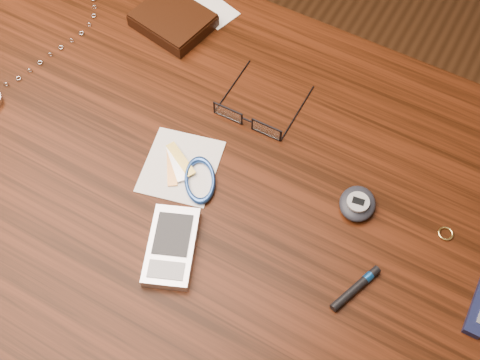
{
  "coord_description": "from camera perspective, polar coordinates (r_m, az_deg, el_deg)",
  "views": [
    {
      "loc": [
        0.27,
        -0.33,
        1.45
      ],
      "look_at": [
        0.07,
        0.02,
        0.76
      ],
      "focal_mm": 45.0,
      "sensor_mm": 36.0,
      "label": 1
    }
  ],
  "objects": [
    {
      "name": "ground",
      "position": [
        1.51,
        -2.9,
        -14.27
      ],
      "size": [
        3.8,
        3.8,
        0.0
      ],
      "primitive_type": "plane",
      "color": "#472814",
      "rests_on": "ground"
    },
    {
      "name": "desk",
      "position": [
        0.91,
        -4.68,
        -2.76
      ],
      "size": [
        1.0,
        0.7,
        0.75
      ],
      "color": "#331408",
      "rests_on": "ground"
    },
    {
      "name": "eyeglasses",
      "position": [
        0.86,
        0.89,
        5.84
      ],
      "size": [
        0.11,
        0.11,
        0.02
      ],
      "color": "black",
      "rests_on": "desk"
    },
    {
      "name": "pda_phone",
      "position": [
        0.77,
        -6.51,
        -6.26
      ],
      "size": [
        0.1,
        0.12,
        0.02
      ],
      "color": "silver",
      "rests_on": "desk"
    },
    {
      "name": "pedometer",
      "position": [
        0.8,
        11.07,
        -2.2
      ],
      "size": [
        0.06,
        0.06,
        0.02
      ],
      "color": "black",
      "rests_on": "desk"
    },
    {
      "name": "wallet_and_card",
      "position": [
        0.99,
        -6.29,
        14.86
      ],
      "size": [
        0.14,
        0.15,
        0.02
      ],
      "color": "black",
      "rests_on": "desk"
    },
    {
      "name": "black_blue_pen",
      "position": [
        0.76,
        11.05,
        -9.91
      ],
      "size": [
        0.04,
        0.08,
        0.01
      ],
      "color": "black",
      "rests_on": "desk"
    },
    {
      "name": "notepad_keys",
      "position": [
        0.82,
        -4.71,
        0.64
      ],
      "size": [
        0.14,
        0.13,
        0.01
      ],
      "color": "white",
      "rests_on": "desk"
    },
    {
      "name": "gold_ring",
      "position": [
        0.82,
        18.92,
        -4.82
      ],
      "size": [
        0.02,
        0.02,
        0.0
      ],
      "primitive_type": "torus",
      "rotation": [
        0.0,
        0.0,
        -0.22
      ],
      "color": "#E4C364",
      "rests_on": "desk"
    }
  ]
}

